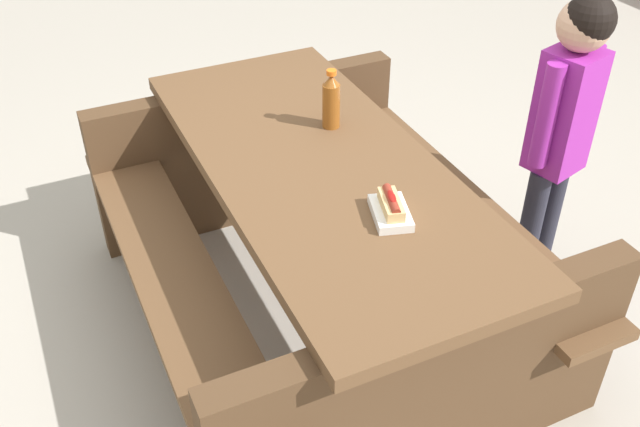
% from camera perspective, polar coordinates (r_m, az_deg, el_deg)
% --- Properties ---
extents(ground_plane, '(30.00, 30.00, 0.00)m').
position_cam_1_polar(ground_plane, '(2.99, 0.00, -8.10)').
color(ground_plane, '#ADA599').
rests_on(ground_plane, ground).
extents(picnic_table, '(1.83, 1.44, 0.75)m').
position_cam_1_polar(picnic_table, '(2.69, 0.00, -1.37)').
color(picnic_table, brown).
rests_on(picnic_table, ground).
extents(soda_bottle, '(0.07, 0.07, 0.23)m').
position_cam_1_polar(soda_bottle, '(2.68, 0.89, 8.88)').
color(soda_bottle, brown).
rests_on(soda_bottle, picnic_table).
extents(hotdog_tray, '(0.20, 0.15, 0.08)m').
position_cam_1_polar(hotdog_tray, '(2.25, 5.62, 0.38)').
color(hotdog_tray, white).
rests_on(hotdog_tray, picnic_table).
extents(child_in_coat, '(0.23, 0.30, 1.26)m').
position_cam_1_polar(child_in_coat, '(2.85, 18.78, 7.54)').
color(child_in_coat, '#262633').
rests_on(child_in_coat, ground).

